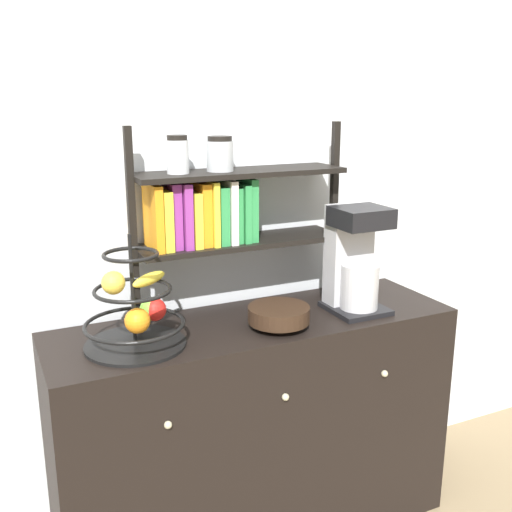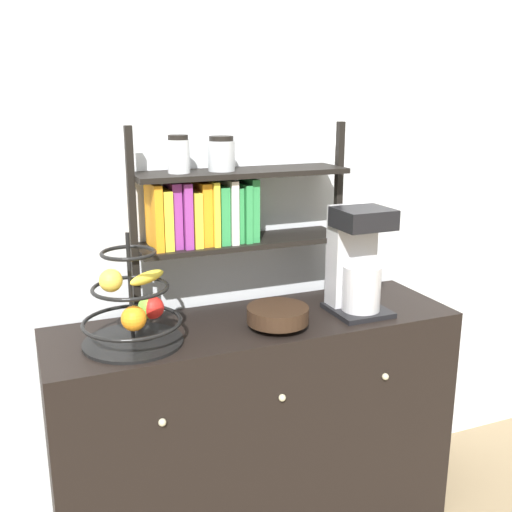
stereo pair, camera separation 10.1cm
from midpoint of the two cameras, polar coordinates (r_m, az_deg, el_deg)
The scene contains 6 objects.
wall_back at distance 2.19m, azimuth -1.30°, elevation 7.57°, with size 7.00×0.05×2.60m, color silver.
sideboard at distance 2.26m, azimuth 1.33°, elevation -16.12°, with size 1.42×0.45×0.83m.
coffee_maker at distance 2.15m, azimuth 10.92°, elevation -0.47°, with size 0.19×0.21×0.38m.
fruit_stand at distance 1.87m, azimuth -10.02°, elevation -5.03°, with size 0.31×0.31×0.36m.
wooden_bowl at distance 2.00m, azimuth 3.55°, elevation -5.71°, with size 0.21×0.21×0.07m.
shelf_hutch at distance 2.05m, azimuth -2.36°, elevation 4.70°, with size 0.79×0.20×0.66m.
Camera 2 is at (-0.74, -1.57, 1.58)m, focal length 42.00 mm.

